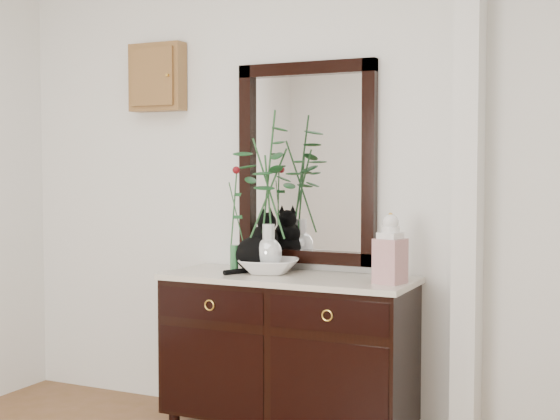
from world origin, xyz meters
The scene contains 10 objects.
wall_back centered at (0.00, 1.98, 1.35)m, with size 3.60×0.04×2.70m, color white.
pilaster centered at (1.00, 1.90, 1.35)m, with size 0.12×0.20×2.70m, color white.
sideboard centered at (0.10, 1.73, 0.47)m, with size 1.33×0.52×0.82m.
wall_mirror centered at (0.10, 1.97, 1.44)m, with size 0.80×0.06×1.10m.
key_cabinet centered at (-0.85, 1.94, 1.95)m, with size 0.35×0.10×0.40m, color brown.
cat centered at (-0.10, 1.78, 1.02)m, with size 0.23×0.29×0.33m, color black, non-canonical shape.
lotus_bowl centered at (-0.03, 1.76, 0.89)m, with size 0.32×0.32×0.08m, color white.
vase_branches centered at (-0.03, 1.76, 1.30)m, with size 0.41×0.41×0.86m, color silver, non-canonical shape.
bud_vase_rose centered at (-0.20, 1.70, 1.14)m, with size 0.07×0.07×0.58m, color #2F6F3C, non-canonical shape.
ginger_jar centered at (0.67, 1.69, 1.03)m, with size 0.13×0.13×0.35m, color silver, non-canonical shape.
Camera 1 is at (1.79, -1.96, 1.42)m, focal length 50.00 mm.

